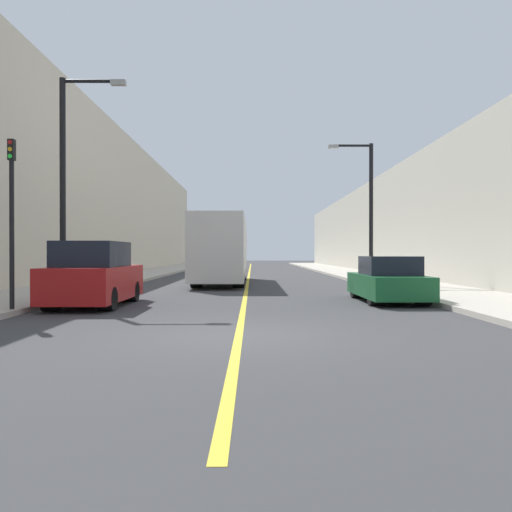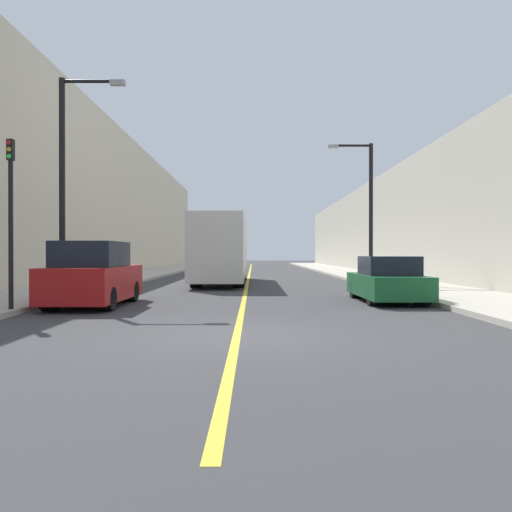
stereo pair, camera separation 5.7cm
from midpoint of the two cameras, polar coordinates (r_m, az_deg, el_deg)
name	(u,v)px [view 1 (the left image)]	position (r m, az deg, el deg)	size (l,w,h in m)	color
ground_plane	(239,336)	(9.89, -2.15, -9.09)	(200.00, 200.00, 0.00)	#38383A
sidewalk_left	(152,273)	(40.59, -11.85, -1.86)	(3.88, 72.00, 0.15)	#B2AA9E
sidewalk_right	(346,272)	(40.48, 10.22, -1.86)	(3.88, 72.00, 0.15)	#B2AA9E
building_row_left	(102,204)	(41.71, -17.19, 5.71)	(4.00, 72.00, 11.09)	beige
building_row_right	(395,227)	(41.41, 15.60, 3.20)	(4.00, 72.00, 7.42)	#B7B2A3
road_center_line	(249,273)	(39.79, -0.83, -2.00)	(0.16, 72.00, 0.01)	gold
bus	(222,249)	(26.68, -3.97, 0.78)	(2.50, 10.80, 3.43)	silver
parked_suv_left	(94,277)	(16.01, -18.12, -2.24)	(1.98, 4.43, 1.97)	maroon
car_right_near	(388,281)	(17.13, 14.76, -2.82)	(1.87, 4.31, 1.52)	#145128
street_lamp_left	(68,173)	(18.12, -20.77, 8.85)	(2.22, 0.24, 7.34)	black
street_lamp_right	(367,204)	(25.26, 12.53, 5.87)	(2.22, 0.24, 6.86)	black
traffic_light	(12,217)	(14.52, -26.24, 4.02)	(0.16, 0.18, 4.43)	black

